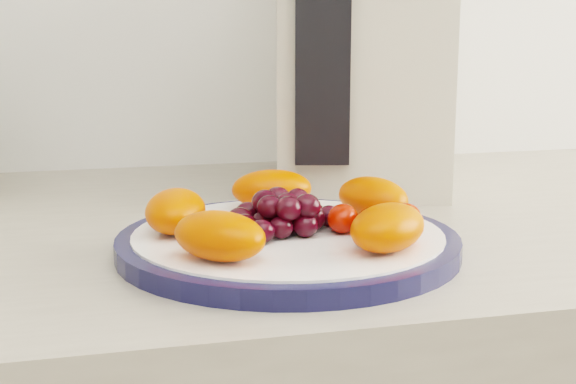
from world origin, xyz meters
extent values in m
cylinder|color=#121437|center=(0.04, 1.07, 0.91)|extent=(0.27, 0.27, 0.01)
cylinder|color=white|center=(0.04, 1.07, 0.91)|extent=(0.25, 0.25, 0.02)
cube|color=beige|center=(0.18, 1.34, 1.05)|extent=(0.23, 0.28, 0.31)
cube|color=black|center=(0.11, 1.22, 1.06)|extent=(0.06, 0.03, 0.23)
ellipsoid|color=red|center=(0.12, 1.10, 0.93)|extent=(0.07, 0.08, 0.03)
ellipsoid|color=red|center=(0.04, 1.16, 0.93)|extent=(0.08, 0.05, 0.03)
ellipsoid|color=red|center=(-0.05, 1.09, 0.93)|extent=(0.06, 0.08, 0.03)
ellipsoid|color=red|center=(-0.03, 1.01, 0.93)|extent=(0.08, 0.09, 0.03)
ellipsoid|color=red|center=(0.09, 1.00, 0.93)|extent=(0.09, 0.08, 0.03)
ellipsoid|color=black|center=(0.04, 1.07, 0.93)|extent=(0.02, 0.02, 0.02)
ellipsoid|color=black|center=(0.06, 1.07, 0.93)|extent=(0.02, 0.02, 0.02)
ellipsoid|color=black|center=(0.05, 1.09, 0.93)|extent=(0.02, 0.02, 0.02)
ellipsoid|color=black|center=(0.03, 1.09, 0.93)|extent=(0.02, 0.02, 0.02)
ellipsoid|color=black|center=(0.02, 1.07, 0.93)|extent=(0.02, 0.02, 0.02)
ellipsoid|color=black|center=(0.03, 1.05, 0.93)|extent=(0.02, 0.02, 0.02)
ellipsoid|color=black|center=(0.05, 1.05, 0.93)|extent=(0.02, 0.02, 0.02)
ellipsoid|color=black|center=(0.07, 1.08, 0.93)|extent=(0.02, 0.02, 0.02)
ellipsoid|color=black|center=(0.06, 1.10, 0.93)|extent=(0.02, 0.02, 0.02)
ellipsoid|color=black|center=(0.05, 1.11, 0.93)|extent=(0.02, 0.02, 0.02)
ellipsoid|color=black|center=(0.03, 1.11, 0.93)|extent=(0.02, 0.02, 0.02)
ellipsoid|color=black|center=(0.01, 1.10, 0.93)|extent=(0.02, 0.02, 0.02)
ellipsoid|color=black|center=(0.00, 1.08, 0.93)|extent=(0.02, 0.02, 0.02)
ellipsoid|color=black|center=(0.00, 1.06, 0.93)|extent=(0.02, 0.02, 0.02)
ellipsoid|color=black|center=(0.01, 1.04, 0.93)|extent=(0.02, 0.02, 0.02)
ellipsoid|color=black|center=(0.04, 1.07, 0.94)|extent=(0.02, 0.02, 0.02)
ellipsoid|color=black|center=(0.05, 1.08, 0.94)|extent=(0.02, 0.02, 0.02)
ellipsoid|color=black|center=(0.03, 1.09, 0.94)|extent=(0.02, 0.02, 0.02)
ellipsoid|color=black|center=(0.02, 1.08, 0.94)|extent=(0.02, 0.02, 0.02)
ellipsoid|color=black|center=(0.02, 1.06, 0.94)|extent=(0.02, 0.02, 0.02)
ellipsoid|color=black|center=(0.03, 1.05, 0.94)|extent=(0.02, 0.02, 0.02)
ellipsoid|color=black|center=(0.05, 1.06, 0.94)|extent=(0.02, 0.02, 0.02)
ellipsoid|color=#C60E00|center=(0.10, 1.04, 0.93)|extent=(0.03, 0.03, 0.02)
ellipsoid|color=#C60E00|center=(0.13, 1.05, 0.93)|extent=(0.04, 0.03, 0.02)
ellipsoid|color=#C60E00|center=(0.11, 1.02, 0.93)|extent=(0.04, 0.04, 0.02)
ellipsoid|color=#C60E00|center=(0.08, 1.06, 0.93)|extent=(0.04, 0.04, 0.02)
camera|label=1|loc=(-0.11, 0.47, 1.08)|focal=50.00mm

